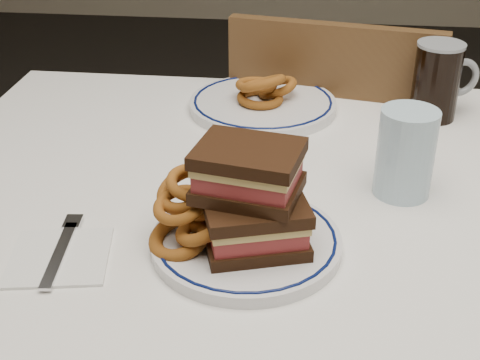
# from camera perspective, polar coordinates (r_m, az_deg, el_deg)

# --- Properties ---
(dining_table) EXTENTS (1.27, 0.87, 0.75)m
(dining_table) POSITION_cam_1_polar(r_m,az_deg,el_deg) (1.04, 7.37, -5.72)
(dining_table) COLOR silver
(dining_table) RESTS_ON floor
(chair_far) EXTENTS (0.48, 0.48, 0.89)m
(chair_far) POSITION_cam_1_polar(r_m,az_deg,el_deg) (1.54, 7.91, -0.49)
(chair_far) COLOR #402714
(chair_far) RESTS_ON floor
(main_plate) EXTENTS (0.24, 0.24, 0.02)m
(main_plate) POSITION_cam_1_polar(r_m,az_deg,el_deg) (0.85, 0.53, -5.25)
(main_plate) COLOR silver
(main_plate) RESTS_ON dining_table
(reuben_sandwich) EXTENTS (0.15, 0.14, 0.13)m
(reuben_sandwich) POSITION_cam_1_polar(r_m,az_deg,el_deg) (0.80, 1.01, -1.50)
(reuben_sandwich) COLOR black
(reuben_sandwich) RESTS_ON main_plate
(onion_rings_main) EXTENTS (0.12, 0.12, 0.10)m
(onion_rings_main) POSITION_cam_1_polar(r_m,az_deg,el_deg) (0.83, -3.79, -2.55)
(onion_rings_main) COLOR brown
(onion_rings_main) RESTS_ON main_plate
(ketchup_ramekin) EXTENTS (0.06, 0.06, 0.04)m
(ketchup_ramekin) POSITION_cam_1_polar(r_m,az_deg,el_deg) (0.89, -0.15, -1.41)
(ketchup_ramekin) COLOR silver
(ketchup_ramekin) RESTS_ON main_plate
(beer_mug) EXTENTS (0.12, 0.08, 0.14)m
(beer_mug) POSITION_cam_1_polar(r_m,az_deg,el_deg) (1.23, 16.53, 8.16)
(beer_mug) COLOR black
(beer_mug) RESTS_ON dining_table
(water_glass) EXTENTS (0.08, 0.08, 0.13)m
(water_glass) POSITION_cam_1_polar(r_m,az_deg,el_deg) (0.97, 13.94, 2.25)
(water_glass) COLOR #A5C2D4
(water_glass) RESTS_ON dining_table
(far_plate) EXTENTS (0.27, 0.27, 0.02)m
(far_plate) POSITION_cam_1_polar(r_m,az_deg,el_deg) (1.24, 1.95, 6.50)
(far_plate) COLOR silver
(far_plate) RESTS_ON dining_table
(onion_rings_far) EXTENTS (0.11, 0.12, 0.07)m
(onion_rings_far) POSITION_cam_1_polar(r_m,az_deg,el_deg) (1.22, 2.03, 7.79)
(onion_rings_far) COLOR brown
(onion_rings_far) RESTS_ON far_plate
(napkin_fork) EXTENTS (0.14, 0.16, 0.01)m
(napkin_fork) POSITION_cam_1_polar(r_m,az_deg,el_deg) (0.86, -15.10, -6.21)
(napkin_fork) COLOR silver
(napkin_fork) RESTS_ON dining_table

